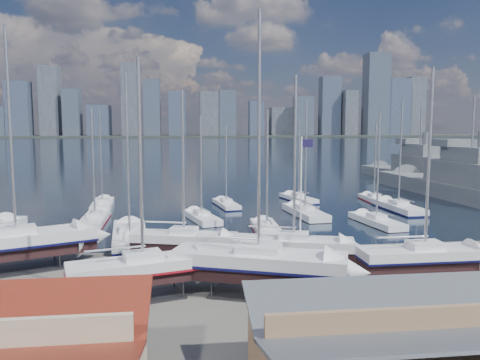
{
  "coord_description": "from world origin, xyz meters",
  "views": [
    {
      "loc": [
        -9.12,
        -44.04,
        11.65
      ],
      "look_at": [
        -2.7,
        8.0,
        5.79
      ],
      "focal_mm": 35.0,
      "sensor_mm": 36.0,
      "label": 1
    }
  ],
  "objects": [
    {
      "name": "ground",
      "position": [
        0.0,
        -10.0,
        0.0
      ],
      "size": [
        1400.0,
        1400.0,
        0.0
      ],
      "primitive_type": "plane",
      "color": "#605E59",
      "rests_on": "ground"
    },
    {
      "name": "water",
      "position": [
        0.0,
        300.0,
        -0.15
      ],
      "size": [
        1400.0,
        600.0,
        0.4
      ],
      "primitive_type": "cube",
      "color": "#1A243C",
      "rests_on": "ground"
    },
    {
      "name": "far_shore",
      "position": [
        0.0,
        560.0,
        1.1
      ],
      "size": [
        1400.0,
        80.0,
        2.2
      ],
      "primitive_type": "cube",
      "color": "#2D332D",
      "rests_on": "ground"
    },
    {
      "name": "skyline",
      "position": [
        -7.83,
        553.76,
        39.09
      ],
      "size": [
        639.14,
        43.8,
        107.69
      ],
      "color": "#475166",
      "rests_on": "far_shore"
    },
    {
      "name": "shed_grey",
      "position": [
        0.0,
        -26.0,
        2.15
      ],
      "size": [
        12.6,
        8.4,
        4.17
      ],
      "color": "#8C6B4C",
      "rests_on": "ground"
    },
    {
      "name": "sailboat_cradle_0",
      "position": [
        -22.64,
        -4.89,
        2.26
      ],
      "size": [
        12.73,
        8.03,
        19.68
      ],
      "rotation": [
        0.0,
        0.0,
        0.4
      ],
      "color": "#2D2D33",
      "rests_on": "ground"
    },
    {
      "name": "sailboat_cradle_1",
      "position": [
        -11.89,
        -12.52,
        2.08
      ],
      "size": [
        10.42,
        5.54,
        16.21
      ],
      "rotation": [
        0.0,
        0.0,
        0.29
      ],
      "color": "#2D2D33",
      "rests_on": "ground"
    },
    {
      "name": "sailboat_cradle_2",
      "position": [
        -9.07,
        -4.28,
        2.01
      ],
      "size": [
        9.35,
        4.88,
        14.8
      ],
      "rotation": [
        0.0,
        0.0,
        -0.28
      ],
      "color": "#2D2D33",
      "rests_on": "ground"
    },
    {
      "name": "sailboat_cradle_3",
      "position": [
        -3.98,
        -12.91,
        2.25
      ],
      "size": [
        12.57,
        7.48,
        19.37
      ],
      "rotation": [
        0.0,
        0.0,
        -0.36
      ],
      "color": "#2D2D33",
      "rests_on": "ground"
    },
    {
      "name": "sailboat_cradle_4",
      "position": [
        -0.26,
        -7.79,
        2.06
      ],
      "size": [
        10.01,
        5.18,
        15.76
      ],
      "rotation": [
        0.0,
        0.0,
        -0.27
      ],
      "color": "#2D2D33",
      "rests_on": "ground"
    },
    {
      "name": "sailboat_cradle_5",
      "position": [
        8.69,
        -12.06,
        2.07
      ],
      "size": [
        9.89,
        2.84,
        15.95
      ],
      "rotation": [
        0.0,
        0.0,
        0.01
      ],
      "color": "#2D2D33",
      "rests_on": "ground"
    },
    {
      "name": "sailboat_moored_1",
      "position": [
        -19.92,
        14.38,
        0.31
      ],
      "size": [
        3.03,
        9.87,
        14.64
      ],
      "rotation": [
        0.0,
        0.0,
        1.6
      ],
      "color": "black",
      "rests_on": "water"
    },
    {
      "name": "sailboat_moored_2",
      "position": [
        -20.78,
        25.15,
        0.32
      ],
      "size": [
        3.59,
        10.13,
        15.0
      ],
      "rotation": [
        0.0,
        0.0,
        1.65
      ],
      "color": "black",
      "rests_on": "water"
    },
    {
      "name": "sailboat_moored_3",
      "position": [
        -14.65,
        4.44,
        0.31
      ],
      "size": [
        4.79,
        12.39,
        18.05
      ],
      "rotation": [
        0.0,
        0.0,
        1.69
      ],
      "color": "black",
      "rests_on": "water"
    },
    {
      "name": "sailboat_moored_4",
      "position": [
        -6.85,
        13.96,
        0.32
      ],
      "size": [
        4.84,
        9.49,
        13.79
      ],
      "rotation": [
        0.0,
        0.0,
        1.83
      ],
      "color": "black",
      "rests_on": "water"
    },
    {
      "name": "sailboat_moored_5",
      "position": [
        -2.79,
        23.95,
        0.31
      ],
      "size": [
        3.71,
        8.67,
        12.55
      ],
      "rotation": [
        0.0,
        0.0,
        1.74
      ],
      "color": "black",
      "rests_on": "water"
    },
    {
      "name": "sailboat_moored_6",
      "position": [
        0.03,
        5.89,
        0.31
      ],
      "size": [
        2.92,
        9.58,
        14.22
      ],
      "rotation": [
        0.0,
        0.0,
        1.54
      ],
      "color": "black",
      "rests_on": "water"
    },
    {
      "name": "sailboat_moored_7",
      "position": [
        6.9,
        15.44,
        0.32
      ],
      "size": [
        4.04,
        10.84,
        16.0
      ],
      "rotation": [
        0.0,
        0.0,
        1.67
      ],
      "color": "black",
      "rests_on": "water"
    },
    {
      "name": "sailboat_moored_8",
      "position": [
        9.15,
        27.97,
        0.31
      ],
      "size": [
        4.57,
        9.32,
        13.42
      ],
      "rotation": [
        0.0,
        0.0,
        1.81
      ],
      "color": "black",
      "rests_on": "water"
    },
    {
      "name": "sailboat_moored_9",
      "position": [
        13.99,
        8.93,
        0.32
      ],
      "size": [
        3.82,
        9.63,
        14.15
      ],
      "rotation": [
        0.0,
        0.0,
        1.7
      ],
      "color": "black",
      "rests_on": "water"
    },
    {
      "name": "sailboat_moored_10",
      "position": [
        21.03,
        17.73,
        0.31
      ],
      "size": [
        3.44,
        11.02,
        16.33
      ],
      "rotation": [
        0.0,
        0.0,
        1.61
      ],
      "color": "black",
      "rests_on": "water"
    },
    {
      "name": "sailboat_moored_11",
      "position": [
        20.85,
        25.87,
        0.31
      ],
      "size": [
        2.82,
        8.7,
        12.85
      ],
      "rotation": [
        0.0,
        0.0,
        1.52
      ],
      "color": "black",
      "rests_on": "water"
    },
    {
      "name": "naval_ship_east",
      "position": [
        36.61,
        25.34,
        1.67
      ],
      "size": [
        9.93,
        48.36,
        18.32
      ],
      "rotation": [
        0.0,
        0.0,
        1.62
      ],
      "color": "slate",
      "rests_on": "water"
    },
    {
      "name": "naval_ship_west",
      "position": [
        41.26,
        50.42,
        1.67
      ],
      "size": [
        10.52,
        40.44,
        17.6
      ],
      "rotation": [
        0.0,
        0.0,
        1.67
      ],
      "color": "slate",
      "rests_on": "water"
    },
    {
      "name": "car_a",
      "position": [
        -12.24,
        -22.09,
        0.69
      ],
      "size": [
        1.79,
        4.11,
        1.38
      ],
      "primitive_type": "imported",
      "rotation": [
        0.0,
        0.0,
        -0.04
      ],
      "color": "gray",
      "rests_on": "ground"
    },
    {
      "name": "car_b",
      "position": [
        -2.14,
        -17.97,
        0.74
      ],
      "size": [
        4.55,
        1.69,
        1.49
      ],
      "primitive_type": "imported",
      "rotation": [
        0.0,
        0.0,
        1.6
      ],
      "color": "gray",
      "rests_on": "ground"
    },
    {
      "name": "car_c",
      "position": [
        0.67,
        -19.83,
        0.71
      ],
      "size": [
        2.46,
        5.13,
        1.41
      ],
      "primitive_type": "imported",
      "rotation": [
        0.0,
        0.0,
        -0.02
      ],
      "color": "gray",
      "rests_on": "ground"
    },
    {
      "name": "flagpole",
      "position": [
        0.31,
        -7.95,
        6.27
      ],
      "size": [
        0.98,
        0.12,
        10.99
      ],
      "color": "white",
      "rests_on": "ground"
    }
  ]
}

